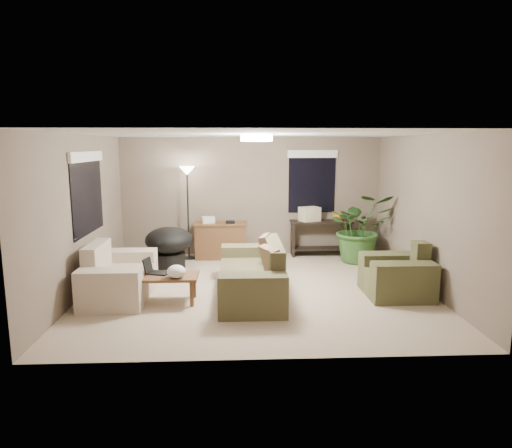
{
  "coord_description": "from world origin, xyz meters",
  "views": [
    {
      "loc": [
        -0.34,
        -7.19,
        2.33
      ],
      "look_at": [
        0.0,
        0.2,
        1.05
      ],
      "focal_mm": 32.0,
      "sensor_mm": 36.0,
      "label": 1
    }
  ],
  "objects_px": {
    "armchair": "(397,277)",
    "floor_lamp": "(187,182)",
    "loveseat": "(118,278)",
    "cat_scratching_post": "(389,270)",
    "console_table": "(321,235)",
    "main_sofa": "(253,277)",
    "houseplant": "(360,235)",
    "papasan_chair": "(169,244)",
    "coffee_table": "(164,279)",
    "desk": "(221,240)"
  },
  "relations": [
    {
      "from": "armchair",
      "to": "floor_lamp",
      "type": "bearing_deg",
      "value": 144.3
    },
    {
      "from": "loveseat",
      "to": "armchair",
      "type": "distance_m",
      "value": 4.36
    },
    {
      "from": "cat_scratching_post",
      "to": "console_table",
      "type": "bearing_deg",
      "value": 112.16
    },
    {
      "from": "main_sofa",
      "to": "houseplant",
      "type": "bearing_deg",
      "value": 42.03
    },
    {
      "from": "papasan_chair",
      "to": "cat_scratching_post",
      "type": "xyz_separation_m",
      "value": [
        3.89,
        -1.09,
        -0.25
      ]
    },
    {
      "from": "loveseat",
      "to": "cat_scratching_post",
      "type": "distance_m",
      "value": 4.49
    },
    {
      "from": "papasan_chair",
      "to": "cat_scratching_post",
      "type": "height_order",
      "value": "papasan_chair"
    },
    {
      "from": "main_sofa",
      "to": "cat_scratching_post",
      "type": "distance_m",
      "value": 2.43
    },
    {
      "from": "console_table",
      "to": "papasan_chair",
      "type": "xyz_separation_m",
      "value": [
        -3.08,
        -0.9,
        0.03
      ]
    },
    {
      "from": "loveseat",
      "to": "console_table",
      "type": "height_order",
      "value": "loveseat"
    },
    {
      "from": "armchair",
      "to": "coffee_table",
      "type": "distance_m",
      "value": 3.6
    },
    {
      "from": "coffee_table",
      "to": "floor_lamp",
      "type": "height_order",
      "value": "floor_lamp"
    },
    {
      "from": "loveseat",
      "to": "houseplant",
      "type": "xyz_separation_m",
      "value": [
        4.33,
        1.98,
        0.25
      ]
    },
    {
      "from": "main_sofa",
      "to": "cat_scratching_post",
      "type": "relative_size",
      "value": 4.4
    },
    {
      "from": "desk",
      "to": "floor_lamp",
      "type": "xyz_separation_m",
      "value": [
        -0.66,
        -0.02,
        1.22
      ]
    },
    {
      "from": "main_sofa",
      "to": "console_table",
      "type": "distance_m",
      "value": 3.01
    },
    {
      "from": "coffee_table",
      "to": "houseplant",
      "type": "distance_m",
      "value": 4.23
    },
    {
      "from": "main_sofa",
      "to": "floor_lamp",
      "type": "height_order",
      "value": "floor_lamp"
    },
    {
      "from": "loveseat",
      "to": "floor_lamp",
      "type": "relative_size",
      "value": 0.84
    },
    {
      "from": "loveseat",
      "to": "armchair",
      "type": "relative_size",
      "value": 1.6
    },
    {
      "from": "desk",
      "to": "papasan_chair",
      "type": "xyz_separation_m",
      "value": [
        -0.96,
        -0.76,
        0.09
      ]
    },
    {
      "from": "main_sofa",
      "to": "cat_scratching_post",
      "type": "xyz_separation_m",
      "value": [
        2.35,
        0.59,
        -0.08
      ]
    },
    {
      "from": "papasan_chair",
      "to": "houseplant",
      "type": "distance_m",
      "value": 3.78
    },
    {
      "from": "armchair",
      "to": "floor_lamp",
      "type": "xyz_separation_m",
      "value": [
        -3.5,
        2.52,
        1.3
      ]
    },
    {
      "from": "coffee_table",
      "to": "houseplant",
      "type": "relative_size",
      "value": 0.71
    },
    {
      "from": "houseplant",
      "to": "cat_scratching_post",
      "type": "distance_m",
      "value": 1.46
    },
    {
      "from": "armchair",
      "to": "coffee_table",
      "type": "height_order",
      "value": "armchair"
    },
    {
      "from": "armchair",
      "to": "houseplant",
      "type": "bearing_deg",
      "value": 90.94
    },
    {
      "from": "desk",
      "to": "floor_lamp",
      "type": "height_order",
      "value": "floor_lamp"
    },
    {
      "from": "papasan_chair",
      "to": "armchair",
      "type": "bearing_deg",
      "value": -25.06
    },
    {
      "from": "main_sofa",
      "to": "desk",
      "type": "height_order",
      "value": "main_sofa"
    },
    {
      "from": "main_sofa",
      "to": "coffee_table",
      "type": "bearing_deg",
      "value": -168.55
    },
    {
      "from": "coffee_table",
      "to": "cat_scratching_post",
      "type": "height_order",
      "value": "cat_scratching_post"
    },
    {
      "from": "main_sofa",
      "to": "armchair",
      "type": "xyz_separation_m",
      "value": [
        2.26,
        -0.1,
        0.0
      ]
    },
    {
      "from": "cat_scratching_post",
      "to": "armchair",
      "type": "bearing_deg",
      "value": -97.94
    },
    {
      "from": "main_sofa",
      "to": "armchair",
      "type": "bearing_deg",
      "value": -2.55
    },
    {
      "from": "main_sofa",
      "to": "papasan_chair",
      "type": "bearing_deg",
      "value": 132.63
    },
    {
      "from": "armchair",
      "to": "console_table",
      "type": "distance_m",
      "value": 2.77
    },
    {
      "from": "main_sofa",
      "to": "houseplant",
      "type": "relative_size",
      "value": 1.57
    },
    {
      "from": "armchair",
      "to": "cat_scratching_post",
      "type": "bearing_deg",
      "value": 82.06
    },
    {
      "from": "papasan_chair",
      "to": "floor_lamp",
      "type": "distance_m",
      "value": 1.38
    },
    {
      "from": "coffee_table",
      "to": "floor_lamp",
      "type": "xyz_separation_m",
      "value": [
        0.1,
        2.69,
        1.24
      ]
    },
    {
      "from": "desk",
      "to": "floor_lamp",
      "type": "bearing_deg",
      "value": -178.25
    },
    {
      "from": "console_table",
      "to": "papasan_chair",
      "type": "distance_m",
      "value": 3.21
    },
    {
      "from": "loveseat",
      "to": "houseplant",
      "type": "distance_m",
      "value": 4.76
    },
    {
      "from": "loveseat",
      "to": "desk",
      "type": "height_order",
      "value": "loveseat"
    },
    {
      "from": "loveseat",
      "to": "floor_lamp",
      "type": "height_order",
      "value": "floor_lamp"
    },
    {
      "from": "desk",
      "to": "houseplant",
      "type": "xyz_separation_m",
      "value": [
        2.8,
        -0.43,
        0.17
      ]
    },
    {
      "from": "main_sofa",
      "to": "armchair",
      "type": "height_order",
      "value": "same"
    },
    {
      "from": "loveseat",
      "to": "cat_scratching_post",
      "type": "xyz_separation_m",
      "value": [
        4.46,
        0.56,
        -0.08
      ]
    }
  ]
}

